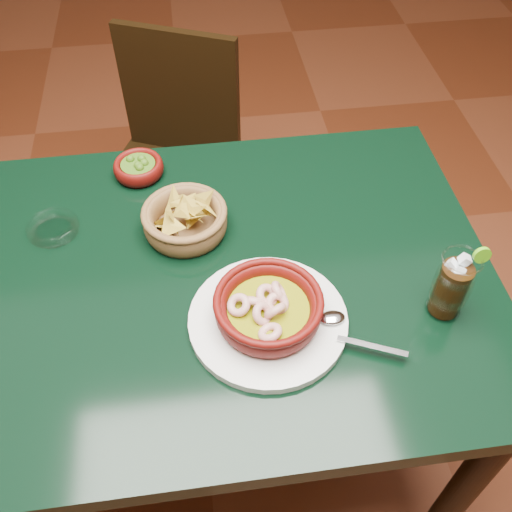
{
  "coord_description": "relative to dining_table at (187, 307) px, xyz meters",
  "views": [
    {
      "loc": [
        0.05,
        -0.7,
        1.59
      ],
      "look_at": [
        0.14,
        -0.02,
        0.81
      ],
      "focal_mm": 40.0,
      "sensor_mm": 36.0,
      "label": 1
    }
  ],
  "objects": [
    {
      "name": "ground",
      "position": [
        0.0,
        0.0,
        -0.65
      ],
      "size": [
        7.0,
        7.0,
        0.0
      ],
      "primitive_type": "plane",
      "color": "#471C0C",
      "rests_on": "ground"
    },
    {
      "name": "cola_drink",
      "position": [
        0.47,
        -0.14,
        0.17
      ],
      "size": [
        0.14,
        0.14,
        0.16
      ],
      "color": "white",
      "rests_on": "dining_table"
    },
    {
      "name": "dining_table",
      "position": [
        0.0,
        0.0,
        0.0
      ],
      "size": [
        1.2,
        0.8,
        0.75
      ],
      "color": "black",
      "rests_on": "ground"
    },
    {
      "name": "chip_basket",
      "position": [
        0.02,
        0.12,
        0.13
      ],
      "size": [
        0.2,
        0.2,
        0.12
      ],
      "color": "brown",
      "rests_on": "dining_table"
    },
    {
      "name": "shrimp_plate",
      "position": [
        0.15,
        -0.13,
        0.13
      ],
      "size": [
        0.36,
        0.28,
        0.08
      ],
      "color": "silver",
      "rests_on": "dining_table"
    },
    {
      "name": "dining_chair",
      "position": [
        -0.02,
        0.7,
        -0.19
      ],
      "size": [
        0.51,
        0.51,
        0.84
      ],
      "color": "black",
      "rests_on": "ground"
    },
    {
      "name": "guacamole_ramekin",
      "position": [
        -0.08,
        0.31,
        0.12
      ],
      "size": [
        0.13,
        0.13,
        0.04
      ],
      "color": "#480806",
      "rests_on": "dining_table"
    },
    {
      "name": "glass_ashtray",
      "position": [
        -0.25,
        0.15,
        0.11
      ],
      "size": [
        0.11,
        0.11,
        0.03
      ],
      "color": "white",
      "rests_on": "dining_table"
    }
  ]
}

